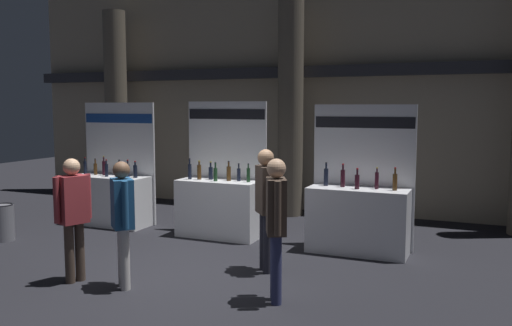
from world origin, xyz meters
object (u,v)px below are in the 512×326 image
at_px(visitor_3, 276,218).
at_px(visitor_4, 266,200).
at_px(exhibitor_booth_0, 112,195).
at_px(visitor_7, 123,214).
at_px(exhibitor_booth_2, 358,214).
at_px(trash_bin, 2,222).
at_px(visitor_5, 73,209).
at_px(exhibitor_booth_1, 220,202).

xyz_separation_m(visitor_3, visitor_4, (-0.56, 1.05, 0.01)).
xyz_separation_m(exhibitor_booth_0, visitor_7, (2.48, -2.92, 0.37)).
bearing_deg(visitor_7, exhibitor_booth_2, -86.54).
height_order(exhibitor_booth_2, visitor_7, exhibitor_booth_2).
bearing_deg(exhibitor_booth_2, trash_bin, -163.91).
height_order(visitor_3, visitor_5, visitor_3).
xyz_separation_m(exhibitor_booth_1, visitor_3, (2.08, -2.62, 0.40)).
bearing_deg(exhibitor_booth_0, visitor_7, -49.64).
bearing_deg(visitor_4, visitor_3, 169.62).
bearing_deg(visitor_7, visitor_3, -127.86).
xyz_separation_m(visitor_5, visitor_7, (0.75, 0.06, -0.01)).
distance_m(exhibitor_booth_2, visitor_4, 1.83).
height_order(exhibitor_booth_2, visitor_3, exhibitor_booth_2).
bearing_deg(exhibitor_booth_2, visitor_3, -99.41).
bearing_deg(visitor_4, exhibitor_booth_2, -71.65).
distance_m(visitor_3, visitor_4, 1.19).
height_order(exhibitor_booth_1, visitor_3, exhibitor_booth_1).
bearing_deg(visitor_4, trash_bin, 53.71).
relative_size(exhibitor_booth_1, exhibitor_booth_2, 1.02).
bearing_deg(visitor_5, exhibitor_booth_0, -128.82).
height_order(exhibitor_booth_1, exhibitor_booth_2, exhibitor_booth_1).
distance_m(trash_bin, visitor_4, 4.90).
bearing_deg(visitor_5, trash_bin, -93.46).
bearing_deg(visitor_3, visitor_4, -177.44).
relative_size(visitor_3, visitor_5, 1.04).
relative_size(exhibitor_booth_1, visitor_7, 1.47).
bearing_deg(visitor_5, visitor_4, 143.90).
relative_size(exhibitor_booth_2, trash_bin, 3.67).
xyz_separation_m(trash_bin, visitor_4, (4.84, 0.18, 0.71)).
xyz_separation_m(exhibitor_booth_0, visitor_5, (1.74, -2.98, 0.38)).
relative_size(exhibitor_booth_0, visitor_5, 1.45).
xyz_separation_m(exhibitor_booth_0, exhibitor_booth_1, (2.38, -0.00, 0.02)).
height_order(visitor_5, visitor_7, visitor_5).
height_order(exhibitor_booth_2, trash_bin, exhibitor_booth_2).
distance_m(exhibitor_booth_1, exhibitor_booth_2, 2.50).
bearing_deg(visitor_5, visitor_7, 115.35).
height_order(visitor_3, visitor_4, visitor_4).
xyz_separation_m(exhibitor_booth_0, exhibitor_booth_2, (4.88, -0.08, 0.02)).
bearing_deg(visitor_7, trash_bin, 24.90).
distance_m(visitor_3, visitor_5, 2.74).
relative_size(exhibitor_booth_0, visitor_4, 1.38).
bearing_deg(exhibitor_booth_1, trash_bin, -152.07).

